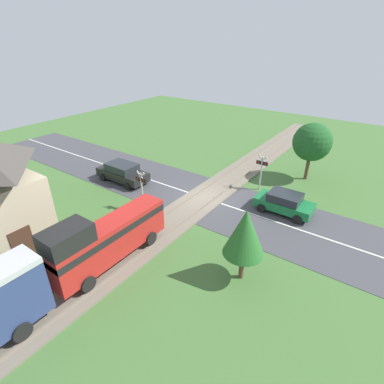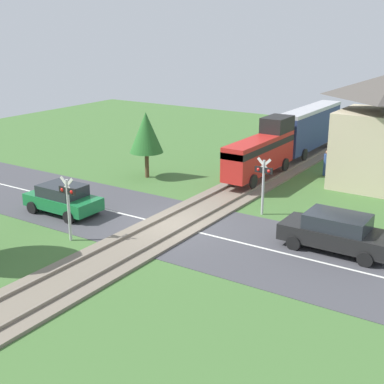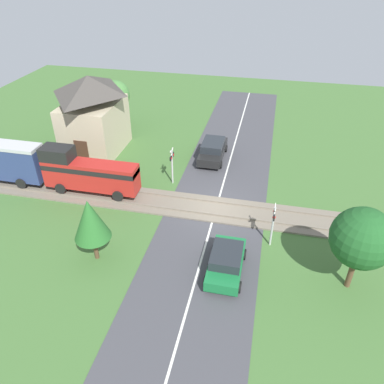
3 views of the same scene
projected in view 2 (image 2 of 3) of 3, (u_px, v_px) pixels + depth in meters
ground_plane at (173, 226)px, 24.02m from camera, size 60.00×60.00×0.00m
road_surface at (173, 226)px, 24.01m from camera, size 48.00×6.40×0.02m
track_bed at (173, 225)px, 24.00m from camera, size 2.80×48.00×0.24m
train at (291, 136)px, 33.84m from camera, size 1.58×15.03×3.18m
car_near_crossing at (63, 198)px, 25.45m from camera, size 3.74×1.89×1.42m
car_far_side at (337, 232)px, 21.26m from camera, size 4.41×1.96×1.54m
crossing_signal_west_approach at (68, 200)px, 21.95m from camera, size 0.90×0.18×2.78m
crossing_signal_east_approach at (263, 178)px, 24.99m from camera, size 0.90×0.18×2.78m
pedestrian_by_station at (327, 164)px, 31.83m from camera, size 0.38×0.38×1.53m
tree_roadside_hedge at (146, 133)px, 30.83m from camera, size 1.96×1.96×3.87m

